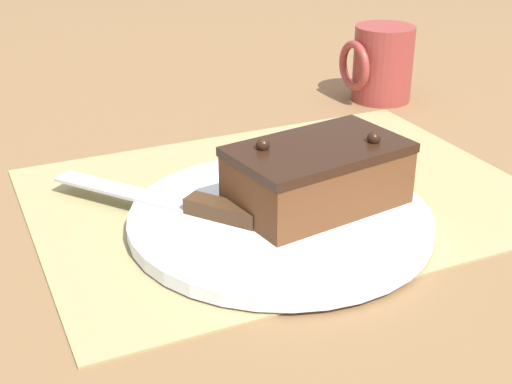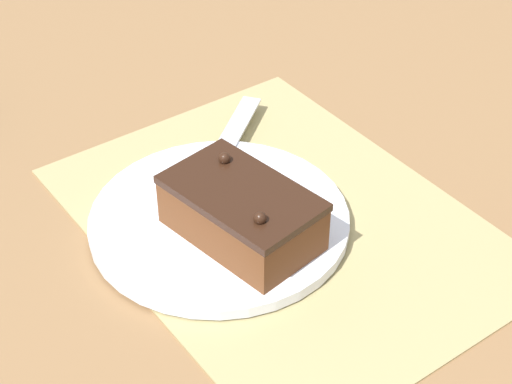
# 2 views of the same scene
# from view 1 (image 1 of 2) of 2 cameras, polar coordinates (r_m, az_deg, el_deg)

# --- Properties ---
(ground_plane) EXTENTS (3.00, 3.00, 0.00)m
(ground_plane) POSITION_cam_1_polar(r_m,az_deg,el_deg) (0.68, 2.17, -0.43)
(ground_plane) COLOR olive
(placemat_woven) EXTENTS (0.46, 0.34, 0.00)m
(placemat_woven) POSITION_cam_1_polar(r_m,az_deg,el_deg) (0.68, 2.17, -0.28)
(placemat_woven) COLOR tan
(placemat_woven) RESTS_ON ground_plane
(cake_plate) EXTENTS (0.26, 0.26, 0.01)m
(cake_plate) POSITION_cam_1_polar(r_m,az_deg,el_deg) (0.62, 1.93, -2.18)
(cake_plate) COLOR white
(cake_plate) RESTS_ON placemat_woven
(chocolate_cake) EXTENTS (0.16, 0.11, 0.07)m
(chocolate_cake) POSITION_cam_1_polar(r_m,az_deg,el_deg) (0.62, 4.95, 1.37)
(chocolate_cake) COLOR brown
(chocolate_cake) RESTS_ON cake_plate
(serving_knife) EXTENTS (0.15, 0.18, 0.01)m
(serving_knife) POSITION_cam_1_polar(r_m,az_deg,el_deg) (0.62, -5.49, -0.91)
(serving_knife) COLOR #472D19
(serving_knife) RESTS_ON cake_plate
(coffee_mug) EXTENTS (0.09, 0.08, 0.10)m
(coffee_mug) POSITION_cam_1_polar(r_m,az_deg,el_deg) (0.95, 9.97, 10.08)
(coffee_mug) COLOR #993833
(coffee_mug) RESTS_ON ground_plane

